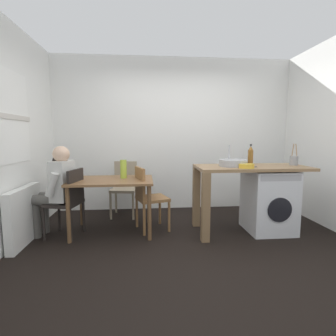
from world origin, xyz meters
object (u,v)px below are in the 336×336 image
Objects in this scene: bottle_tall_green at (250,156)px; utensil_crock at (294,160)px; chair_opposite at (147,195)px; washing_machine at (269,201)px; chair_spare_by_wall at (125,185)px; dining_table at (112,186)px; seated_person at (57,186)px; chair_person_seat at (69,199)px; vase at (123,169)px; mixing_bowl at (246,166)px.

utensil_crock is at bearing -2.04° from bottle_tall_green.
chair_opposite is 1.69m from washing_machine.
chair_spare_by_wall is 2.62m from utensil_crock.
seated_person is (-0.70, -0.08, 0.03)m from dining_table.
chair_opposite is (1.03, 0.14, 0.00)m from chair_person_seat.
seated_person is 3.25m from utensil_crock.
washing_machine is at bearing -3.94° from dining_table.
utensil_crock reaches higher than dining_table.
chair_person_seat is 2.51m from bottle_tall_green.
utensil_crock is at bearing 69.16° from chair_opposite.
chair_person_seat is 1.04m from chair_opposite.
dining_table is 0.50m from chair_opposite.
chair_spare_by_wall is at bearing 81.95° from dining_table.
vase is at bearing -119.75° from chair_opposite.
dining_table is 3.67× the size of utensil_crock.
dining_table is at bearing -65.34° from chair_person_seat.
dining_table is 1.80m from mixing_bowl.
chair_person_seat reaches higher than dining_table.
seated_person is at bearing 178.65° from washing_machine.
chair_person_seat is 1.00× the size of chair_opposite.
chair_person_seat is at bearing -168.00° from dining_table.
seated_person is at bearing -173.44° from dining_table.
bottle_tall_green is at bearing 177.96° from utensil_crock.
washing_machine is at bearing 66.64° from chair_opposite.
vase is at bearing 172.95° from washing_machine.
chair_person_seat is 1.00× the size of chair_spare_by_wall.
chair_opposite is at bearing -72.08° from seated_person.
bottle_tall_green reaches higher than mixing_bowl.
seated_person is 4.69× the size of vase.
bottle_tall_green is 1.50× the size of mixing_bowl.
utensil_crock is at bearing 17.61° from mixing_bowl.
chair_opposite is 1.05× the size of washing_machine.
utensil_crock is (3.08, 0.02, 0.48)m from chair_person_seat.
chair_spare_by_wall is 0.75× the size of seated_person.
chair_opposite is 0.75× the size of seated_person.
bottle_tall_green is (2.45, 0.04, 0.55)m from chair_person_seat.
chair_person_seat is at bearing -179.02° from bottle_tall_green.
seated_person is 2.48m from mixing_bowl.
mixing_bowl is (1.26, -0.37, 0.44)m from chair_opposite.
chair_person_seat is at bearing -162.77° from vase.
vase reaches higher than chair_person_seat.
utensil_crock is (2.05, -0.12, 0.48)m from chair_opposite.
chair_person_seat is (-0.55, -0.12, -0.14)m from dining_table.
chair_opposite is at bearing 176.53° from utensil_crock.
seated_person is (-0.81, -0.85, 0.16)m from chair_spare_by_wall.
chair_person_seat is 0.75× the size of seated_person.
vase is (0.15, 0.10, 0.22)m from dining_table.
chair_opposite is at bearing 123.62° from chair_spare_by_wall.
utensil_crock reaches higher than chair_person_seat.
utensil_crock reaches higher than washing_machine.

